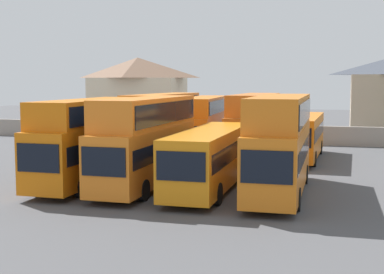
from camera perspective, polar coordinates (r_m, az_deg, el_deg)
name	(u,v)px	position (r m, az deg, el deg)	size (l,w,h in m)	color
ground	(238,149)	(47.50, 4.86, -1.30)	(140.00, 140.00, 0.00)	#4C4C4F
depot_boundary_wall	(248,134)	(52.33, 5.89, 0.35)	(56.00, 0.50, 1.80)	gray
bus_1	(89,137)	(31.57, -10.86, 0.02)	(2.70, 10.58, 4.91)	orange
bus_2	(147,137)	(30.39, -4.82, 0.01)	(2.66, 11.13, 5.04)	orange
bus_3	(211,156)	(29.59, 1.99, -1.97)	(2.73, 11.66, 3.31)	orange
bus_4	(280,139)	(28.60, 9.28, -0.26)	(2.73, 11.20, 5.19)	orange
bus_5	(162,120)	(43.94, -3.19, 1.76)	(3.29, 12.06, 4.92)	orange
bus_6	(204,123)	(43.15, 1.28, 1.52)	(3.19, 10.89, 4.69)	orange
bus_7	(254,122)	(42.26, 6.56, 1.58)	(2.88, 10.22, 4.95)	orange
bus_8	(302,134)	(41.97, 11.52, 0.27)	(2.86, 10.97, 3.33)	orange
house_terrace_left	(138,94)	(64.15, -5.73, 4.54)	(10.77, 6.91, 8.71)	beige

